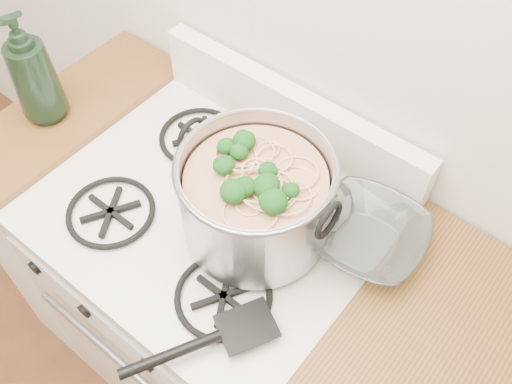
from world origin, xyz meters
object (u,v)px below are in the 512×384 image
glass_bowl (366,239)px  spatula (247,324)px  stock_pot (256,199)px  bottle (31,69)px  gas_range (219,303)px

glass_bowl → spatula: bearing=-103.7°
glass_bowl → stock_pot: bearing=-150.9°
spatula → bottle: bearing=-161.7°
glass_bowl → bottle: size_ratio=0.33×
gas_range → bottle: bottle is taller
spatula → glass_bowl: (0.08, 0.31, 0.00)m
gas_range → bottle: (-0.52, -0.04, 0.63)m
spatula → bottle: (-0.78, 0.14, 0.14)m
spatula → glass_bowl: bearing=104.6°
gas_range → glass_bowl: size_ratio=9.40×
spatula → bottle: bottle is taller
stock_pot → bottle: 0.65m
stock_pot → gas_range: bearing=-168.9°
gas_range → glass_bowl: (0.33, 0.14, 0.50)m
gas_range → stock_pot: stock_pot is taller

